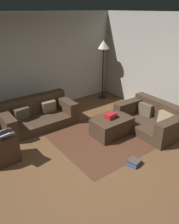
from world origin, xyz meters
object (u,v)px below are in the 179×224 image
side_table (3,149)px  corner_lamp (103,49)px  couch_right (152,119)px  tv_remote (117,116)px  laptop (1,135)px  couch_left (37,114)px  book_stack (134,162)px  ottoman (112,127)px  gift_box (110,116)px

side_table → corner_lamp: (3.63, 1.43, 1.27)m
couch_right → corner_lamp: size_ratio=0.86×
side_table → corner_lamp: 4.10m
tv_remote → laptop: (-2.46, 0.41, 0.19)m
tv_remote → corner_lamp: corner_lamp is taller
couch_left → tv_remote: couch_left is taller
tv_remote → book_stack: bearing=-108.5°
couch_right → book_stack: 1.54m
corner_lamp → side_table: bearing=-158.5°
ottoman → laptop: (-2.30, 0.43, 0.41)m
couch_left → gift_box: (1.14, -1.46, 0.20)m
corner_lamp → ottoman: bearing=-124.4°
book_stack → laptop: bearing=141.8°
gift_box → tv_remote: size_ratio=1.60×
gift_box → laptop: (-2.29, 0.39, 0.15)m
ottoman → side_table: side_table is taller
ottoman → gift_box: bearing=104.6°
ottoman → corner_lamp: (1.32, 1.92, 1.34)m
couch_right → book_stack: (-1.36, -0.70, -0.21)m
tv_remote → laptop: laptop is taller
book_stack → tv_remote: bearing=63.4°
ottoman → laptop: bearing=169.3°
couch_right → laptop: size_ratio=3.45×
tv_remote → corner_lamp: size_ratio=0.09×
tv_remote → corner_lamp: 2.49m
ottoman → laptop: laptop is taller
couch_left → tv_remote: size_ratio=11.19×
couch_right → tv_remote: (-0.81, 0.39, 0.16)m
ottoman → gift_box: size_ratio=3.55×
side_table → corner_lamp: bearing=21.5°
couch_right → ottoman: 1.04m
ottoman → corner_lamp: size_ratio=0.50×
couch_left → ottoman: size_ratio=1.97×
couch_left → couch_right: size_ratio=1.15×
couch_left → ottoman: couch_left is taller
ottoman → book_stack: ottoman is taller
ottoman → book_stack: (-0.39, -1.07, -0.16)m
couch_left → book_stack: (0.77, -2.59, -0.21)m
couch_left → corner_lamp: corner_lamp is taller
couch_right → corner_lamp: corner_lamp is taller
side_table → laptop: (0.01, -0.06, 0.33)m
couch_right → side_table: (-3.28, 0.86, 0.02)m
couch_left → laptop: bearing=43.2°
couch_left → ottoman: (1.16, -1.51, -0.05)m
ottoman → book_stack: bearing=-110.0°
gift_box → laptop: bearing=170.5°
ottoman → gift_box: (-0.01, 0.05, 0.26)m
gift_box → ottoman: bearing=-75.4°
couch_right → laptop: 3.39m
couch_left → corner_lamp: size_ratio=0.99×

